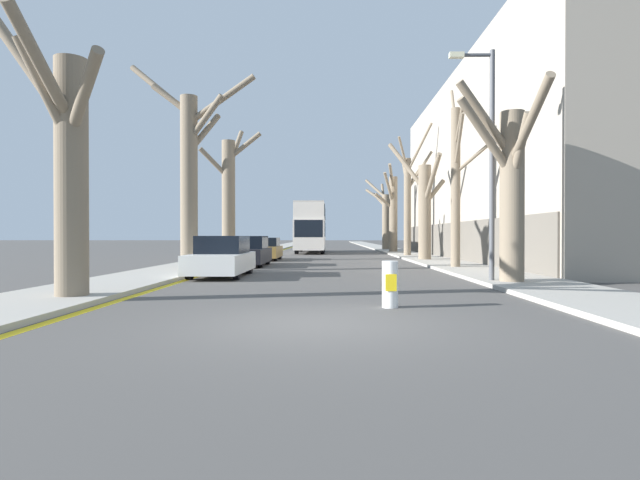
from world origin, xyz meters
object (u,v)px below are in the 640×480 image
at_px(street_tree_left_0, 67,158).
at_px(parked_car_1, 249,252).
at_px(street_tree_right_0, 511,185).
at_px(traffic_bollard, 390,284).
at_px(street_tree_right_3, 409,198).
at_px(double_decker_bus, 311,225).
at_px(street_tree_left_2, 229,195).
at_px(parked_car_0, 222,257).
at_px(street_tree_left_1, 189,169).
at_px(street_tree_right_5, 384,217).
at_px(street_tree_right_4, 393,212).
at_px(street_tree_right_2, 424,207).
at_px(parked_car_2, 265,249).
at_px(lamp_post, 489,153).
at_px(street_tree_right_1, 457,178).

bearing_deg(street_tree_left_0, parked_car_1, 81.21).
distance_m(street_tree_right_0, traffic_bollard, 6.72).
relative_size(street_tree_left_0, street_tree_right_3, 0.76).
bearing_deg(double_decker_bus, street_tree_left_2, -107.87).
xyz_separation_m(parked_car_0, traffic_bollard, (5.21, -7.86, -0.21)).
height_order(street_tree_left_0, street_tree_right_0, street_tree_left_0).
height_order(street_tree_left_1, parked_car_0, street_tree_left_1).
relative_size(street_tree_right_5, parked_car_1, 1.66).
bearing_deg(double_decker_bus, parked_car_1, -96.90).
bearing_deg(street_tree_left_0, traffic_bollard, -7.10).
xyz_separation_m(street_tree_right_4, double_decker_bus, (-7.09, 0.48, -1.18)).
xyz_separation_m(street_tree_right_2, street_tree_right_3, (0.08, 6.28, 0.98)).
bearing_deg(street_tree_right_4, parked_car_2, -126.26).
distance_m(street_tree_right_0, parked_car_0, 10.17).
relative_size(street_tree_right_4, double_decker_bus, 0.71).
bearing_deg(parked_car_0, street_tree_right_3, 60.95).
distance_m(street_tree_left_0, lamp_post, 11.73).
bearing_deg(lamp_post, parked_car_0, 162.88).
distance_m(parked_car_0, traffic_bollard, 9.44).
relative_size(street_tree_left_1, parked_car_0, 1.99).
bearing_deg(street_tree_left_1, street_tree_right_4, 63.23).
xyz_separation_m(street_tree_right_3, street_tree_right_5, (-0.04, 15.32, -0.72)).
distance_m(street_tree_right_5, parked_car_2, 22.66).
bearing_deg(parked_car_2, street_tree_right_3, 27.93).
xyz_separation_m(street_tree_left_2, double_decker_bus, (4.44, 13.76, -1.57)).
distance_m(street_tree_left_0, double_decker_bus, 32.70).
xyz_separation_m(street_tree_left_2, street_tree_right_5, (11.63, 20.84, -0.55)).
relative_size(street_tree_right_0, street_tree_right_4, 0.80).
relative_size(street_tree_left_1, street_tree_right_1, 1.03).
bearing_deg(parked_car_2, lamp_post, -59.19).
height_order(street_tree_right_0, street_tree_right_3, street_tree_right_3).
xyz_separation_m(street_tree_left_1, parked_car_1, (1.91, 3.74, -3.58)).
bearing_deg(street_tree_left_0, street_tree_right_5, 73.69).
xyz_separation_m(street_tree_left_0, double_decker_bus, (4.36, 32.39, -0.89)).
bearing_deg(street_tree_left_0, street_tree_right_0, 18.13).
distance_m(street_tree_right_0, double_decker_bus, 29.52).
bearing_deg(street_tree_left_2, double_decker_bus, 72.13).
distance_m(parked_car_1, lamp_post, 13.06).
bearing_deg(street_tree_right_0, street_tree_right_2, 89.61).
bearing_deg(street_tree_right_5, street_tree_left_2, -119.15).
relative_size(street_tree_right_1, parked_car_2, 2.15).
bearing_deg(street_tree_right_4, double_decker_bus, 176.15).
bearing_deg(street_tree_right_0, lamp_post, 135.60).
height_order(street_tree_left_0, street_tree_left_1, street_tree_left_1).
relative_size(street_tree_left_2, street_tree_right_4, 1.07).
distance_m(street_tree_right_4, parked_car_0, 26.83).
xyz_separation_m(street_tree_left_0, street_tree_right_3, (11.59, 24.16, 0.85)).
xyz_separation_m(street_tree_right_4, parked_car_0, (-9.41, -24.96, -2.88)).
relative_size(street_tree_right_0, street_tree_right_2, 0.85).
xyz_separation_m(street_tree_right_5, double_decker_bus, (-7.19, -7.08, -1.02)).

